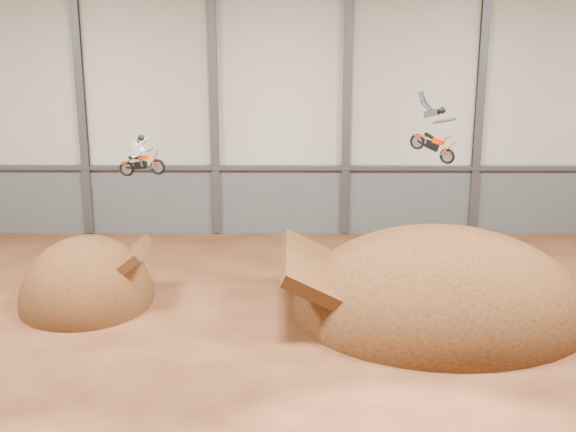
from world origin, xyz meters
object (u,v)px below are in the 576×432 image
object	(u,v)px
landing_ramp	(439,313)
fmx_rider_b	(431,128)
fmx_rider_a	(142,153)
takeoff_ramp	(88,301)

from	to	relation	value
landing_ramp	fmx_rider_b	size ratio (longest dim) A/B	4.68
landing_ramp	fmx_rider_b	bearing A→B (deg)	-173.45
fmx_rider_b	landing_ramp	bearing A→B (deg)	39.54
landing_ramp	fmx_rider_a	world-z (taller)	fmx_rider_a
takeoff_ramp	fmx_rider_b	distance (m)	15.62
takeoff_ramp	fmx_rider_b	world-z (taller)	fmx_rider_b
landing_ramp	fmx_rider_b	distance (m)	7.54
fmx_rider_a	fmx_rider_b	size ratio (longest dim) A/B	0.76
takeoff_ramp	fmx_rider_a	xyz separation A→B (m)	(2.70, -0.59, 6.38)
takeoff_ramp	landing_ramp	world-z (taller)	landing_ramp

